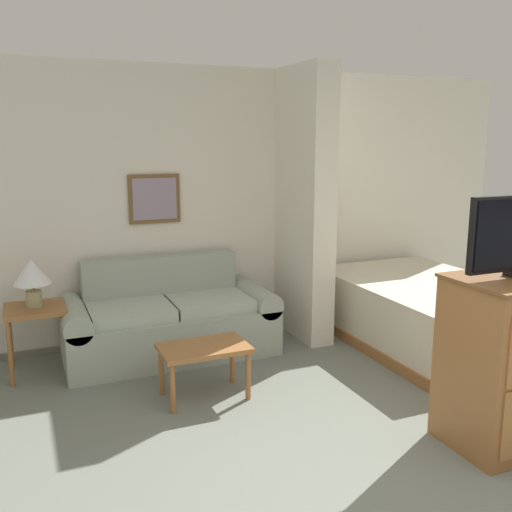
{
  "coord_description": "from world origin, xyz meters",
  "views": [
    {
      "loc": [
        -1.81,
        -1.86,
        1.92
      ],
      "look_at": [
        -0.16,
        2.05,
        1.05
      ],
      "focal_mm": 40.0,
      "sensor_mm": 36.0,
      "label": 1
    }
  ],
  "objects_px": {
    "couch": "(169,320)",
    "bed": "(421,310)",
    "coffee_table": "(204,353)",
    "table_lamp": "(32,275)"
  },
  "relations": [
    {
      "from": "couch",
      "to": "bed",
      "type": "xyz_separation_m",
      "value": [
        2.34,
        -0.6,
        -0.01
      ]
    },
    {
      "from": "coffee_table",
      "to": "table_lamp",
      "type": "relative_size",
      "value": 1.64
    },
    {
      "from": "coffee_table",
      "to": "bed",
      "type": "height_order",
      "value": "bed"
    },
    {
      "from": "bed",
      "to": "couch",
      "type": "bearing_deg",
      "value": 165.54
    },
    {
      "from": "couch",
      "to": "bed",
      "type": "height_order",
      "value": "couch"
    },
    {
      "from": "couch",
      "to": "table_lamp",
      "type": "xyz_separation_m",
      "value": [
        -1.12,
        -0.01,
        0.53
      ]
    },
    {
      "from": "table_lamp",
      "to": "bed",
      "type": "height_order",
      "value": "table_lamp"
    },
    {
      "from": "coffee_table",
      "to": "table_lamp",
      "type": "xyz_separation_m",
      "value": [
        -1.14,
        0.98,
        0.49
      ]
    },
    {
      "from": "couch",
      "to": "table_lamp",
      "type": "distance_m",
      "value": 1.24
    },
    {
      "from": "couch",
      "to": "coffee_table",
      "type": "bearing_deg",
      "value": -89.11
    }
  ]
}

